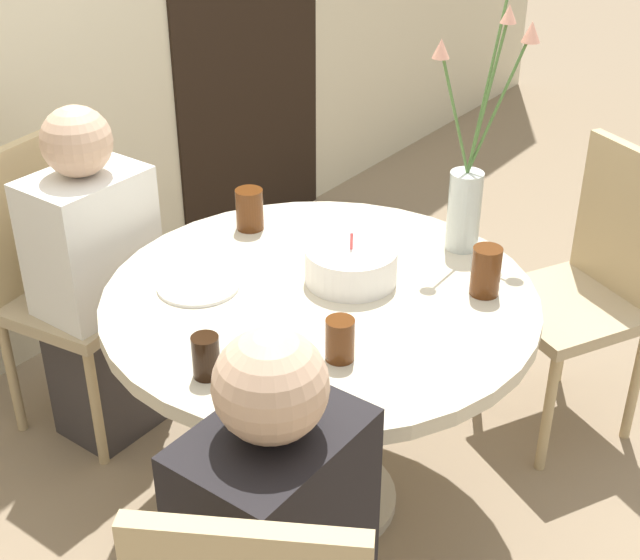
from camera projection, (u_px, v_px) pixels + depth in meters
name	position (u px, v px, depth m)	size (l,w,h in m)	color
ground_plane	(320.00, 500.00, 2.62)	(16.00, 16.00, 0.00)	#89755B
doorway_panel	(248.00, 7.00, 3.62)	(0.90, 0.01, 2.05)	black
dining_table	(320.00, 340.00, 2.34)	(1.12, 1.12, 0.71)	beige
chair_right_flank	(57.00, 273.00, 2.74)	(0.45, 0.45, 0.92)	tan
chair_left_flank	(591.00, 278.00, 2.71)	(0.54, 0.54, 0.92)	tan
birthday_cake	(351.00, 265.00, 2.31)	(0.24, 0.24, 0.14)	white
flower_vase	(470.00, 178.00, 2.39)	(0.28, 0.20, 0.74)	silver
side_plate	(198.00, 285.00, 2.30)	(0.21, 0.21, 0.01)	white
drink_glass_0	(340.00, 340.00, 2.00)	(0.07, 0.07, 0.10)	#51280F
drink_glass_1	(486.00, 271.00, 2.24)	(0.08, 0.08, 0.13)	#51280F
drink_glass_2	(250.00, 209.00, 2.56)	(0.08, 0.08, 0.12)	#51280F
drink_glass_3	(206.00, 357.00, 1.94)	(0.06, 0.06, 0.10)	black
person_woman	(98.00, 290.00, 2.68)	(0.34, 0.24, 1.08)	#383333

